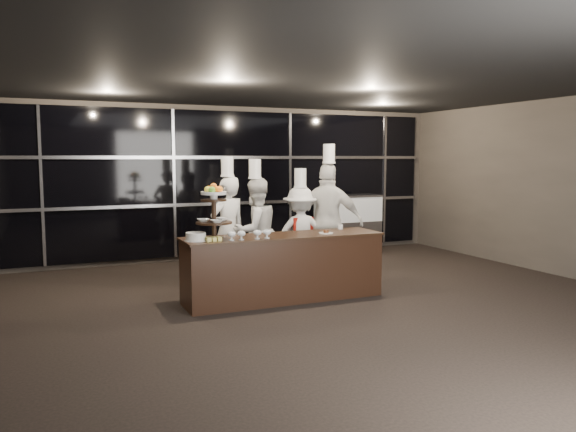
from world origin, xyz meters
name	(u,v)px	position (x,y,z in m)	size (l,w,h in m)	color
room	(365,200)	(0.00, 0.00, 1.50)	(10.00, 10.00, 10.00)	black
window_wall	(234,183)	(0.00, 4.94, 1.50)	(8.60, 0.10, 2.80)	black
buffet_counter	(284,267)	(-0.42, 1.46, 0.47)	(2.84, 0.74, 0.92)	black
display_stand	(214,208)	(-1.42, 1.46, 1.34)	(0.48, 0.48, 0.74)	black
compotes	(249,233)	(-1.00, 1.24, 1.00)	(0.61, 0.11, 0.12)	silver
layer_cake	(196,237)	(-1.68, 1.41, 0.97)	(0.30, 0.30, 0.11)	white
pastry_squares	(214,239)	(-1.48, 1.30, 0.95)	(0.20, 0.13, 0.05)	#F1E576
small_plate	(326,232)	(0.20, 1.36, 0.94)	(0.20, 0.20, 0.05)	white
chef_cup	(340,227)	(0.62, 1.71, 0.96)	(0.08, 0.08, 0.07)	white
display_case	(348,222)	(2.23, 4.30, 0.69)	(1.31, 0.57, 1.24)	#A5A5AA
chef_a	(228,230)	(-0.87, 2.61, 0.88)	(0.73, 0.59, 2.01)	silver
chef_b	(255,230)	(-0.42, 2.59, 0.85)	(0.95, 0.82, 1.98)	silver
chef_c	(300,234)	(0.30, 2.46, 0.78)	(1.07, 0.73, 1.83)	silver
chef_d	(328,221)	(0.74, 2.31, 0.97)	(1.17, 1.05, 2.21)	silver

